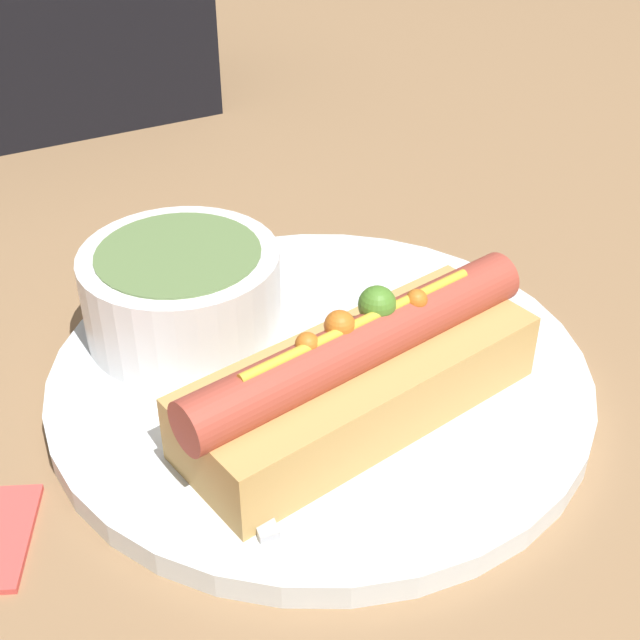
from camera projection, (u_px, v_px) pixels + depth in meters
ground_plane at (320, 387)px, 0.46m from camera, size 4.00×4.00×0.00m
dinner_plate at (320, 377)px, 0.45m from camera, size 0.27×0.27×0.01m
hot_dog at (356, 375)px, 0.41m from camera, size 0.18×0.09×0.06m
soup_bowl at (182, 290)px, 0.46m from camera, size 0.10×0.10×0.05m
spoon at (201, 370)px, 0.44m from camera, size 0.04×0.15×0.01m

